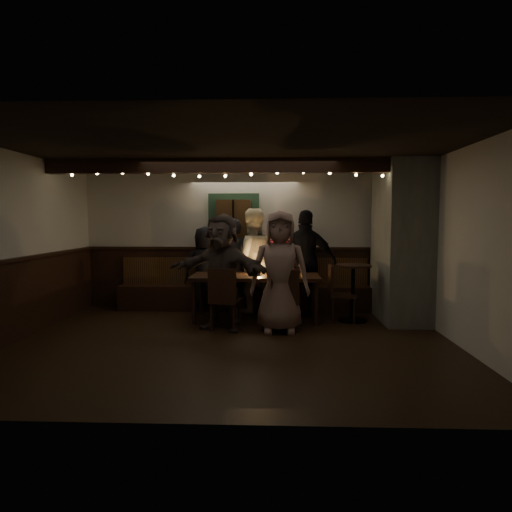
{
  "coord_description": "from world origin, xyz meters",
  "views": [
    {
      "loc": [
        0.55,
        -6.08,
        1.68
      ],
      "look_at": [
        0.25,
        1.6,
        1.05
      ],
      "focal_mm": 32.0,
      "sensor_mm": 36.0,
      "label": 1
    }
  ],
  "objects_px": {
    "dining_table": "(255,279)",
    "chair_near_right": "(284,297)",
    "person_c": "(252,261)",
    "high_top": "(353,285)",
    "person_d": "(279,271)",
    "person_g": "(280,272)",
    "person_f": "(222,272)",
    "person_e": "(306,262)",
    "chair_end": "(337,290)",
    "person_a": "(205,269)",
    "chair_near_left": "(224,296)",
    "person_b": "(232,265)"
  },
  "relations": [
    {
      "from": "chair_near_right",
      "to": "high_top",
      "type": "distance_m",
      "value": 1.37
    },
    {
      "from": "chair_near_left",
      "to": "person_c",
      "type": "bearing_deg",
      "value": 75.93
    },
    {
      "from": "person_e",
      "to": "person_g",
      "type": "height_order",
      "value": "person_e"
    },
    {
      "from": "dining_table",
      "to": "chair_near_left",
      "type": "distance_m",
      "value": 0.9
    },
    {
      "from": "chair_near_right",
      "to": "high_top",
      "type": "relative_size",
      "value": 1.0
    },
    {
      "from": "chair_near_right",
      "to": "high_top",
      "type": "bearing_deg",
      "value": 32.88
    },
    {
      "from": "person_c",
      "to": "dining_table",
      "type": "bearing_deg",
      "value": 83.18
    },
    {
      "from": "chair_near_left",
      "to": "high_top",
      "type": "height_order",
      "value": "chair_near_left"
    },
    {
      "from": "person_b",
      "to": "person_g",
      "type": "distance_m",
      "value": 1.7
    },
    {
      "from": "chair_near_right",
      "to": "person_g",
      "type": "xyz_separation_m",
      "value": [
        -0.07,
        -0.04,
        0.38
      ]
    },
    {
      "from": "person_e",
      "to": "person_a",
      "type": "bearing_deg",
      "value": 12.23
    },
    {
      "from": "person_c",
      "to": "chair_near_right",
      "type": "bearing_deg",
      "value": 96.62
    },
    {
      "from": "person_d",
      "to": "high_top",
      "type": "bearing_deg",
      "value": 163.03
    },
    {
      "from": "chair_near_right",
      "to": "person_a",
      "type": "bearing_deg",
      "value": 132.78
    },
    {
      "from": "person_g",
      "to": "chair_near_right",
      "type": "bearing_deg",
      "value": 28.37
    },
    {
      "from": "high_top",
      "to": "person_f",
      "type": "relative_size",
      "value": 0.53
    },
    {
      "from": "person_g",
      "to": "chair_near_left",
      "type": "bearing_deg",
      "value": 177.33
    },
    {
      "from": "person_d",
      "to": "person_f",
      "type": "xyz_separation_m",
      "value": [
        -0.88,
        -1.36,
        0.14
      ]
    },
    {
      "from": "person_e",
      "to": "chair_end",
      "type": "bearing_deg",
      "value": 138.75
    },
    {
      "from": "dining_table",
      "to": "chair_near_right",
      "type": "height_order",
      "value": "chair_near_right"
    },
    {
      "from": "dining_table",
      "to": "chair_near_left",
      "type": "xyz_separation_m",
      "value": [
        -0.44,
        -0.77,
        -0.15
      ]
    },
    {
      "from": "chair_near_right",
      "to": "person_e",
      "type": "xyz_separation_m",
      "value": [
        0.42,
        1.39,
        0.39
      ]
    },
    {
      "from": "person_b",
      "to": "person_e",
      "type": "relative_size",
      "value": 0.92
    },
    {
      "from": "person_a",
      "to": "person_c",
      "type": "xyz_separation_m",
      "value": [
        0.86,
        -0.14,
        0.16
      ]
    },
    {
      "from": "dining_table",
      "to": "person_d",
      "type": "distance_m",
      "value": 0.8
    },
    {
      "from": "person_f",
      "to": "person_g",
      "type": "xyz_separation_m",
      "value": [
        0.87,
        -0.13,
        0.02
      ]
    },
    {
      "from": "person_b",
      "to": "person_d",
      "type": "xyz_separation_m",
      "value": [
        0.84,
        0.0,
        -0.1
      ]
    },
    {
      "from": "person_c",
      "to": "person_d",
      "type": "relative_size",
      "value": 1.26
    },
    {
      "from": "chair_near_right",
      "to": "person_b",
      "type": "xyz_separation_m",
      "value": [
        -0.9,
        1.44,
        0.32
      ]
    },
    {
      "from": "chair_end",
      "to": "person_b",
      "type": "distance_m",
      "value": 1.96
    },
    {
      "from": "chair_near_left",
      "to": "person_f",
      "type": "relative_size",
      "value": 0.54
    },
    {
      "from": "high_top",
      "to": "person_b",
      "type": "xyz_separation_m",
      "value": [
        -2.05,
        0.7,
        0.25
      ]
    },
    {
      "from": "chair_near_left",
      "to": "high_top",
      "type": "xyz_separation_m",
      "value": [
        2.05,
        0.75,
        0.06
      ]
    },
    {
      "from": "person_b",
      "to": "person_f",
      "type": "relative_size",
      "value": 0.96
    },
    {
      "from": "chair_near_left",
      "to": "person_c",
      "type": "relative_size",
      "value": 0.51
    },
    {
      "from": "person_d",
      "to": "person_g",
      "type": "height_order",
      "value": "person_g"
    },
    {
      "from": "high_top",
      "to": "person_f",
      "type": "bearing_deg",
      "value": -162.7
    },
    {
      "from": "dining_table",
      "to": "chair_near_left",
      "type": "bearing_deg",
      "value": -119.88
    },
    {
      "from": "person_a",
      "to": "person_e",
      "type": "height_order",
      "value": "person_e"
    },
    {
      "from": "person_c",
      "to": "person_f",
      "type": "relative_size",
      "value": 1.06
    },
    {
      "from": "person_a",
      "to": "person_f",
      "type": "bearing_deg",
      "value": 93.29
    },
    {
      "from": "person_f",
      "to": "chair_end",
      "type": "bearing_deg",
      "value": 42.44
    },
    {
      "from": "chair_end",
      "to": "person_f",
      "type": "distance_m",
      "value": 1.94
    },
    {
      "from": "high_top",
      "to": "person_f",
      "type": "height_order",
      "value": "person_f"
    },
    {
      "from": "chair_end",
      "to": "person_e",
      "type": "bearing_deg",
      "value": 122.43
    },
    {
      "from": "dining_table",
      "to": "chair_near_left",
      "type": "relative_size",
      "value": 2.21
    },
    {
      "from": "person_d",
      "to": "person_c",
      "type": "bearing_deg",
      "value": 19.9
    },
    {
      "from": "chair_end",
      "to": "person_d",
      "type": "bearing_deg",
      "value": 140.94
    },
    {
      "from": "high_top",
      "to": "person_c",
      "type": "relative_size",
      "value": 0.5
    },
    {
      "from": "dining_table",
      "to": "person_c",
      "type": "relative_size",
      "value": 1.13
    }
  ]
}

